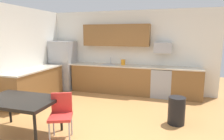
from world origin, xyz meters
TOP-DOWN VIEW (x-y plane):
  - ground_plane at (0.00, 0.00)m, footprint 12.00×12.00m
  - wall_back at (0.00, 2.65)m, footprint 5.80×0.10m
  - wall_left at (-2.65, 0.00)m, footprint 0.10×5.80m
  - cabinet_run_back at (-0.42, 2.30)m, footprint 2.66×0.60m
  - cabinet_run_back_right at (1.96, 2.30)m, footprint 0.89×0.60m
  - cabinet_run_left at (-2.30, 0.80)m, footprint 0.60×2.00m
  - countertop_back at (0.00, 2.30)m, footprint 4.80×0.64m
  - countertop_left at (-2.30, 0.80)m, footprint 0.64×2.00m
  - upper_cabinets_back at (-0.30, 2.43)m, footprint 2.20×0.34m
  - refrigerator at (-2.18, 2.22)m, footprint 0.76×0.70m
  - oven_range at (1.21, 2.30)m, footprint 0.60×0.60m
  - microwave at (1.21, 2.40)m, footprint 0.54×0.36m
  - sink_basin at (-0.50, 2.30)m, footprint 0.48×0.40m
  - sink_faucet at (-0.50, 2.48)m, footprint 0.02×0.02m
  - dining_table at (-1.21, -1.00)m, footprint 1.40×0.90m
  - chair_near_table at (-0.40, -0.88)m, footprint 0.52×0.52m
  - trash_bin at (1.65, 0.39)m, footprint 0.36×0.36m
  - kettle at (-0.03, 2.35)m, footprint 0.14×0.14m

SIDE VIEW (x-z plane):
  - ground_plane at x=0.00m, z-range 0.00..0.00m
  - trash_bin at x=1.65m, z-range 0.00..0.60m
  - cabinet_run_back at x=-0.42m, z-range 0.00..0.90m
  - cabinet_run_back_right at x=1.96m, z-range 0.00..0.90m
  - cabinet_run_left at x=-2.30m, z-range 0.00..0.90m
  - oven_range at x=1.21m, z-range 0.00..0.91m
  - chair_near_table at x=-0.40m, z-range 0.08..0.93m
  - dining_table at x=-1.21m, z-range 0.30..1.03m
  - refrigerator at x=-2.18m, z-range 0.00..1.70m
  - sink_basin at x=-0.50m, z-range 0.81..0.95m
  - countertop_back at x=0.00m, z-range 0.90..0.94m
  - countertop_left at x=-2.30m, z-range 0.90..0.94m
  - kettle at x=-0.03m, z-range 0.92..1.12m
  - sink_faucet at x=-0.50m, z-range 0.92..1.16m
  - wall_back at x=0.00m, z-range 0.00..2.70m
  - wall_left at x=-2.65m, z-range 0.00..2.70m
  - microwave at x=1.21m, z-range 1.36..1.68m
  - upper_cabinets_back at x=-0.30m, z-range 1.55..2.25m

